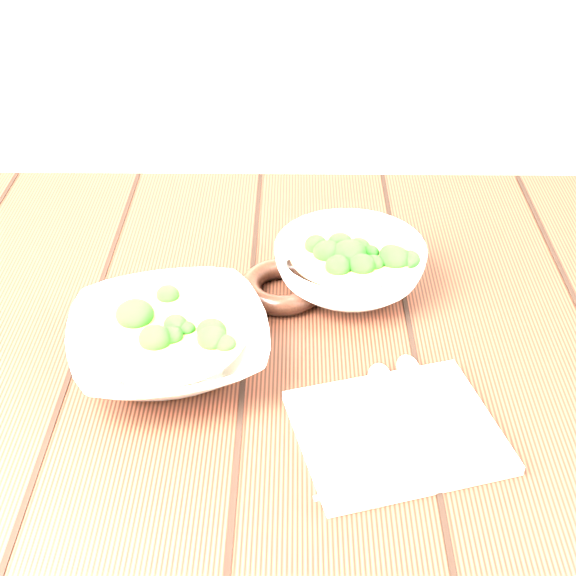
{
  "coord_description": "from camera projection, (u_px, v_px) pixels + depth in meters",
  "views": [
    {
      "loc": [
        0.04,
        -0.77,
        1.37
      ],
      "look_at": [
        0.03,
        0.01,
        0.8
      ],
      "focal_mm": 50.0,
      "sensor_mm": 36.0,
      "label": 1
    }
  ],
  "objects": [
    {
      "name": "spoon_right",
      "position": [
        413.0,
        389.0,
        0.88
      ],
      "size": [
        0.03,
        0.17,
        0.01
      ],
      "color": "#BAB6A4",
      "rests_on": "napkin"
    },
    {
      "name": "napkin",
      "position": [
        397.0,
        431.0,
        0.84
      ],
      "size": [
        0.24,
        0.22,
        0.01
      ],
      "primitive_type": "cube",
      "rotation": [
        0.0,
        0.0,
        0.27
      ],
      "color": "beige",
      "rests_on": "table"
    },
    {
      "name": "trivet",
      "position": [
        282.0,
        287.0,
        1.03
      ],
      "size": [
        0.11,
        0.11,
        0.03
      ],
      "primitive_type": "torus",
      "rotation": [
        0.0,
        0.0,
        -0.04
      ],
      "color": "black",
      "rests_on": "table"
    },
    {
      "name": "table",
      "position": [
        266.0,
        397.0,
        1.06
      ],
      "size": [
        1.2,
        0.8,
        0.75
      ],
      "color": "#33160E",
      "rests_on": "ground"
    },
    {
      "name": "soup_bowl_back",
      "position": [
        350.0,
        265.0,
        1.04
      ],
      "size": [
        0.24,
        0.24,
        0.07
      ],
      "color": "silver",
      "rests_on": "table"
    },
    {
      "name": "spoon_left",
      "position": [
        381.0,
        398.0,
        0.87
      ],
      "size": [
        0.03,
        0.17,
        0.01
      ],
      "color": "#BAB6A4",
      "rests_on": "napkin"
    },
    {
      "name": "soup_bowl_front",
      "position": [
        169.0,
        342.0,
        0.92
      ],
      "size": [
        0.27,
        0.27,
        0.07
      ],
      "color": "silver",
      "rests_on": "table"
    }
  ]
}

